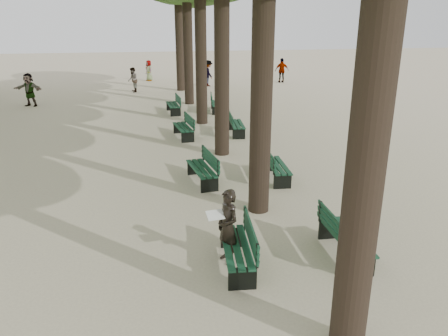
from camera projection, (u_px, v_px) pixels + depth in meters
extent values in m
plane|color=beige|center=(223.00, 282.00, 8.17)|extent=(120.00, 120.00, 0.00)
cylinder|color=#33261C|center=(373.00, 97.00, 5.37)|extent=(0.52, 0.52, 7.50)
cylinder|color=#33261C|center=(262.00, 61.00, 10.01)|extent=(0.52, 0.52, 7.50)
cylinder|color=#33261C|center=(222.00, 47.00, 14.65)|extent=(0.52, 0.52, 7.50)
cylinder|color=#33261C|center=(201.00, 40.00, 19.29)|extent=(0.52, 0.52, 7.50)
cylinder|color=#33261C|center=(188.00, 36.00, 23.93)|extent=(0.52, 0.52, 7.50)
cylinder|color=#33261C|center=(179.00, 33.00, 28.57)|extent=(0.52, 0.52, 7.50)
cube|color=black|center=(236.00, 257.00, 8.59)|extent=(0.70, 1.84, 0.45)
cube|color=#0D3220|center=(236.00, 246.00, 8.52)|extent=(0.72, 1.84, 0.04)
cube|color=#0D3220|center=(251.00, 233.00, 8.46)|extent=(0.22, 1.80, 0.40)
cube|color=black|center=(202.00, 176.00, 13.01)|extent=(0.74, 1.85, 0.45)
cube|color=#0D3220|center=(201.00, 168.00, 12.94)|extent=(0.76, 1.85, 0.04)
cube|color=#0D3220|center=(210.00, 159.00, 12.93)|extent=(0.26, 1.79, 0.40)
cube|color=black|center=(183.00, 132.00, 17.93)|extent=(0.72, 1.85, 0.45)
cube|color=#0D3220|center=(183.00, 127.00, 17.86)|extent=(0.74, 1.85, 0.04)
cube|color=#0D3220|center=(189.00, 120.00, 17.85)|extent=(0.24, 1.79, 0.40)
cube|color=black|center=(173.00, 109.00, 22.55)|extent=(0.62, 1.83, 0.45)
cube|color=#0D3220|center=(173.00, 105.00, 22.48)|extent=(0.64, 1.83, 0.04)
cube|color=#0D3220|center=(178.00, 99.00, 22.45)|extent=(0.14, 1.80, 0.40)
cube|color=black|center=(346.00, 246.00, 8.98)|extent=(0.58, 1.82, 0.45)
cube|color=#0D3220|center=(347.00, 237.00, 8.90)|extent=(0.60, 1.82, 0.04)
cube|color=#0D3220|center=(335.00, 226.00, 8.77)|extent=(0.10, 1.80, 0.40)
cube|color=black|center=(277.00, 172.00, 13.29)|extent=(0.66, 1.83, 0.45)
cube|color=#0D3220|center=(277.00, 165.00, 13.21)|extent=(0.68, 1.84, 0.04)
cube|color=#0D3220|center=(268.00, 157.00, 13.10)|extent=(0.18, 1.80, 0.40)
cube|color=black|center=(237.00, 129.00, 18.45)|extent=(0.69, 1.84, 0.45)
cube|color=#0D3220|center=(237.00, 124.00, 18.37)|extent=(0.71, 1.84, 0.04)
cube|color=#0D3220|center=(230.00, 118.00, 18.26)|extent=(0.22, 1.80, 0.40)
cube|color=black|center=(217.00, 107.00, 22.93)|extent=(0.76, 1.85, 0.45)
cube|color=#0D3220|center=(217.00, 103.00, 22.85)|extent=(0.78, 1.86, 0.04)
cube|color=#0D3220|center=(211.00, 98.00, 22.75)|extent=(0.28, 1.79, 0.40)
imported|color=black|center=(228.00, 227.00, 8.61)|extent=(0.51, 0.69, 1.55)
cube|color=white|center=(215.00, 215.00, 8.48)|extent=(0.37, 0.29, 0.12)
imported|color=#262628|center=(282.00, 70.00, 33.18)|extent=(1.08, 0.40, 1.81)
imported|color=#262628|center=(29.00, 90.00, 24.19)|extent=(1.70, 0.99, 1.83)
imported|color=#262628|center=(133.00, 80.00, 28.79)|extent=(0.41, 0.82, 1.62)
imported|color=#262628|center=(149.00, 71.00, 34.09)|extent=(0.60, 0.84, 1.58)
imported|color=#262628|center=(208.00, 73.00, 31.40)|extent=(0.58, 1.23, 1.83)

